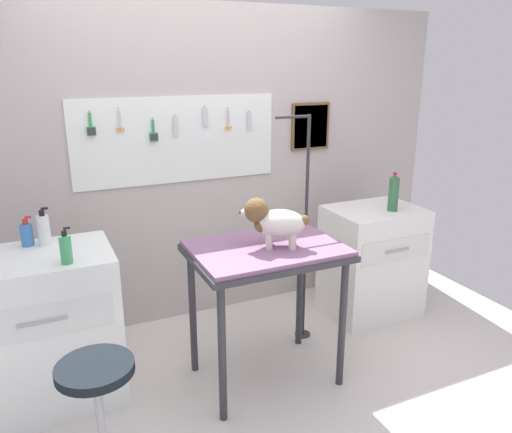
{
  "coord_description": "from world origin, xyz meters",
  "views": [
    {
      "loc": [
        -1.15,
        -2.18,
        1.9
      ],
      "look_at": [
        -0.04,
        0.24,
        1.07
      ],
      "focal_mm": 34.93,
      "sensor_mm": 36.0,
      "label": 1
    }
  ],
  "objects": [
    {
      "name": "grooming_arm",
      "position": [
        0.49,
        0.59,
        0.74
      ],
      "size": [
        0.29,
        0.11,
        1.58
      ],
      "color": "#2D2D33",
      "rests_on": "ground"
    },
    {
      "name": "spray_bottle_short",
      "position": [
        -1.13,
        0.74,
        1.0
      ],
      "size": [
        0.07,
        0.07,
        0.22
      ],
      "color": "white",
      "rests_on": "counter_left"
    },
    {
      "name": "ground",
      "position": [
        0.0,
        0.0,
        -0.02
      ],
      "size": [
        4.4,
        4.0,
        0.04
      ],
      "primitive_type": "cube",
      "color": "silver"
    },
    {
      "name": "dog",
      "position": [
        0.07,
        0.23,
        1.03
      ],
      "size": [
        0.38,
        0.29,
        0.29
      ],
      "color": "silver",
      "rests_on": "grooming_table"
    },
    {
      "name": "detangler_spray",
      "position": [
        -1.04,
        0.4,
        0.98
      ],
      "size": [
        0.06,
        0.06,
        0.2
      ],
      "color": "#3FA05F",
      "rests_on": "counter_left"
    },
    {
      "name": "cabinet_right",
      "position": [
        1.15,
        0.68,
        0.43
      ],
      "size": [
        0.68,
        0.54,
        0.86
      ],
      "color": "white",
      "rests_on": "ground"
    },
    {
      "name": "counter_left",
      "position": [
        -1.2,
        0.59,
        0.45
      ],
      "size": [
        0.8,
        0.58,
        0.9
      ],
      "color": "white",
      "rests_on": "ground"
    },
    {
      "name": "rear_wall_panel",
      "position": [
        0.0,
        1.28,
        1.16
      ],
      "size": [
        4.0,
        0.11,
        2.3
      ],
      "color": "#B6ACA6",
      "rests_on": "ground"
    },
    {
      "name": "soda_bottle",
      "position": [
        1.23,
        0.59,
        0.99
      ],
      "size": [
        0.07,
        0.07,
        0.29
      ],
      "color": "#346742",
      "rests_on": "cabinet_right"
    },
    {
      "name": "stool",
      "position": [
        -1.0,
        -0.13,
        0.5
      ],
      "size": [
        0.35,
        0.35,
        0.61
      ],
      "color": "#9E9EA3",
      "rests_on": "ground"
    },
    {
      "name": "grooming_table",
      "position": [
        0.03,
        0.26,
        0.78
      ],
      "size": [
        0.88,
        0.63,
        0.88
      ],
      "color": "#2D2D33",
      "rests_on": "ground"
    },
    {
      "name": "shampoo_bottle",
      "position": [
        -1.22,
        0.77,
        0.97
      ],
      "size": [
        0.07,
        0.07,
        0.17
      ],
      "color": "#3A78C0",
      "rests_on": "counter_left"
    }
  ]
}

